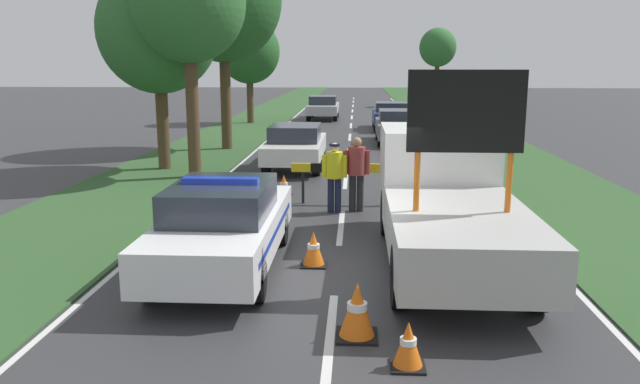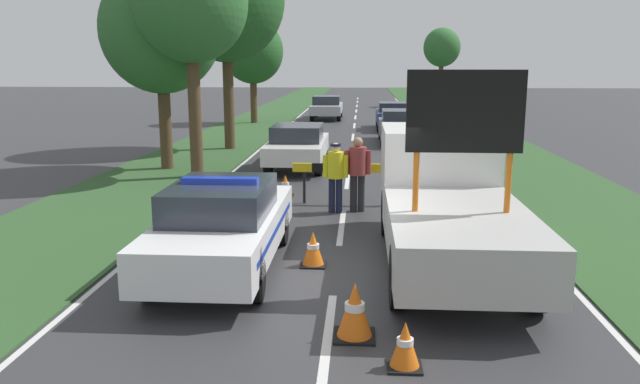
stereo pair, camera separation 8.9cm
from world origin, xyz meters
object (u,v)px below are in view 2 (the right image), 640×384
object	(u,v)px
traffic_cone_near_police	(416,194)
queued_car_hatch_blue	(395,115)
traffic_cone_lane_edge	(355,310)
roadside_tree_far_left	(191,3)
pedestrian_civilian	(358,168)
work_truck	(445,196)
road_barrier	(351,171)
queued_car_sedan_silver	(327,107)
police_officer	(335,171)
traffic_cone_centre_front	(405,345)
queued_car_suv_grey	(400,126)
queued_car_van_white	(298,145)
roadside_tree_near_right	(253,52)
roadside_tree_mid_left	(226,0)
traffic_cone_behind_barrier	(285,185)
roadside_tree_mid_right	(442,48)
roadside_tree_near_left	(161,31)
traffic_cone_near_truck	(313,249)
police_car	(223,225)

from	to	relation	value
traffic_cone_near_police	queued_car_hatch_blue	bearing A→B (deg)	88.84
traffic_cone_lane_edge	roadside_tree_far_left	world-z (taller)	roadside_tree_far_left
pedestrian_civilian	work_truck	bearing A→B (deg)	-47.21
work_truck	road_barrier	world-z (taller)	work_truck
traffic_cone_near_police	queued_car_sedan_silver	distance (m)	23.86
police_officer	traffic_cone_lane_edge	distance (m)	6.83
work_truck	traffic_cone_centre_front	xyz separation A→B (m)	(-0.98, -4.29, -0.83)
queued_car_suv_grey	pedestrian_civilian	bearing A→B (deg)	82.37
traffic_cone_lane_edge	work_truck	bearing A→B (deg)	66.08
traffic_cone_centre_front	queued_car_van_white	distance (m)	14.02
pedestrian_civilian	queued_car_van_white	size ratio (longest dim) A/B	0.38
queued_car_hatch_blue	road_barrier	bearing A→B (deg)	83.70
roadside_tree_near_right	roadside_tree_mid_left	size ratio (longest dim) A/B	0.72
queued_car_suv_grey	roadside_tree_far_left	world-z (taller)	roadside_tree_far_left
traffic_cone_near_police	roadside_tree_far_left	bearing A→B (deg)	153.66
traffic_cone_behind_barrier	queued_car_hatch_blue	size ratio (longest dim) A/B	0.14
police_officer	queued_car_sedan_silver	xyz separation A→B (m)	(-1.58, 24.66, -0.21)
traffic_cone_centre_front	roadside_tree_mid_right	bearing A→B (deg)	82.63
traffic_cone_behind_barrier	queued_car_sedan_silver	world-z (taller)	queued_car_sedan_silver
road_barrier	police_officer	bearing A→B (deg)	-114.39
traffic_cone_near_police	work_truck	bearing A→B (deg)	-88.20
queued_car_suv_grey	roadside_tree_near_right	bearing A→B (deg)	-47.92
queued_car_suv_grey	roadside_tree_near_left	bearing A→B (deg)	42.46
police_officer	traffic_cone_lane_edge	bearing A→B (deg)	105.60
traffic_cone_centre_front	queued_car_suv_grey	bearing A→B (deg)	86.87
traffic_cone_lane_edge	roadside_tree_near_right	world-z (taller)	roadside_tree_near_right
traffic_cone_near_truck	roadside_tree_mid_right	xyz separation A→B (m)	(7.09, 40.92, 4.29)
pedestrian_civilian	traffic_cone_near_truck	xyz separation A→B (m)	(-0.73, -4.08, -0.73)
traffic_cone_centre_front	traffic_cone_near_truck	xyz separation A→B (m)	(-1.33, 3.60, 0.02)
traffic_cone_near_police	queued_car_van_white	size ratio (longest dim) A/B	0.11
roadside_tree_mid_left	traffic_cone_near_police	bearing A→B (deg)	-55.04
traffic_cone_near_police	queued_car_hatch_blue	distance (m)	17.71
pedestrian_civilian	traffic_cone_lane_edge	world-z (taller)	pedestrian_civilian
roadside_tree_near_left	police_car	bearing A→B (deg)	-67.65
queued_car_hatch_blue	queued_car_sedan_silver	size ratio (longest dim) A/B	0.92
traffic_cone_behind_barrier	queued_car_van_white	bearing A→B (deg)	91.65
queued_car_suv_grey	roadside_tree_near_right	world-z (taller)	roadside_tree_near_right
road_barrier	roadside_tree_near_right	world-z (taller)	roadside_tree_near_right
police_car	queued_car_suv_grey	world-z (taller)	police_car
police_officer	queued_car_sedan_silver	world-z (taller)	police_officer
work_truck	pedestrian_civilian	distance (m)	3.74
traffic_cone_behind_barrier	queued_car_sedan_silver	size ratio (longest dim) A/B	0.12
roadside_tree_near_right	work_truck	bearing A→B (deg)	-72.82
road_barrier	pedestrian_civilian	distance (m)	0.83
queued_car_van_white	police_car	bearing A→B (deg)	88.93
police_car	queued_car_suv_grey	bearing A→B (deg)	74.34
police_officer	roadside_tree_mid_right	size ratio (longest dim) A/B	0.26
traffic_cone_behind_barrier	roadside_tree_mid_right	xyz separation A→B (m)	(8.25, 35.25, 4.31)
work_truck	roadside_tree_mid_right	bearing A→B (deg)	-97.62
queued_car_hatch_blue	queued_car_sedan_silver	world-z (taller)	queued_car_sedan_silver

